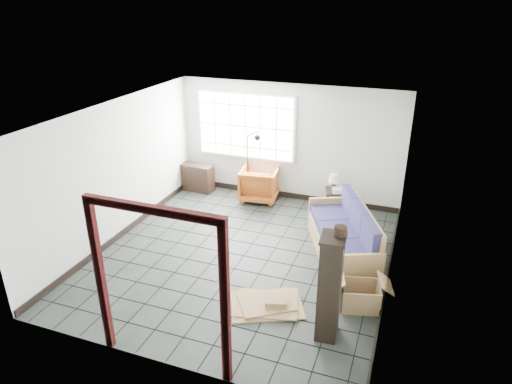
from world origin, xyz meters
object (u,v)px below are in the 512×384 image
at_px(futon_sofa, 346,238).
at_px(side_table, 336,194).
at_px(armchair, 260,182).
at_px(tall_shelf, 330,287).

height_order(futon_sofa, side_table, futon_sofa).
xyz_separation_m(armchair, tall_shelf, (2.38, -3.91, 0.36)).
bearing_deg(tall_shelf, futon_sofa, 89.43).
height_order(futon_sofa, armchair, futon_sofa).
bearing_deg(tall_shelf, side_table, 95.14).
bearing_deg(futon_sofa, armchair, 118.42).
bearing_deg(side_table, armchair, 180.00).
relative_size(armchair, tall_shelf, 0.54).
distance_m(futon_sofa, tall_shelf, 2.21).
distance_m(armchair, side_table, 1.74).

